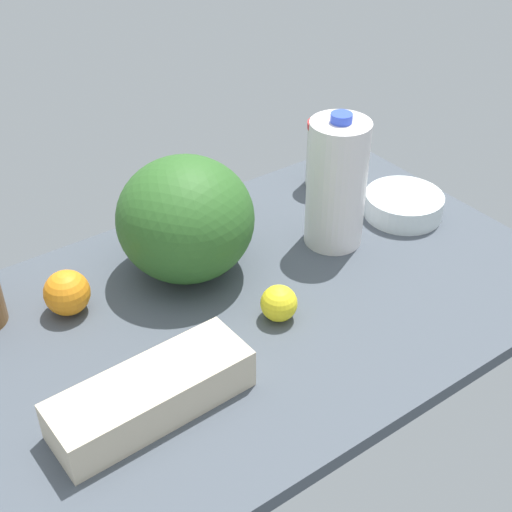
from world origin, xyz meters
The scene contains 8 objects.
countertop centered at (0.00, 0.00, 1.50)cm, with size 120.00×76.00×3.00cm, color #454D56.
milk_jug centered at (-25.06, -6.47, 16.94)cm, with size 12.37×12.37×29.46cm.
egg_carton centered at (30.17, 13.58, 6.70)cm, with size 33.09×11.22×7.40cm, color beige.
watermelon centered at (5.81, -15.39, 15.33)cm, with size 27.00×27.00×24.65cm, color #2F6326.
mixing_bowl centered at (-44.61, -4.76, 5.60)cm, with size 17.65×17.65×5.21cm, color silver.
tumbler_cup centered at (-38.88, -26.17, 11.19)cm, with size 8.70×8.70×16.30cm.
lemon_loose centered at (-0.30, 7.22, 6.47)cm, with size 6.94×6.94×6.94cm, color yellow.
orange_near_front centered at (30.81, -17.50, 7.35)cm, with size 8.70×8.70×8.70cm, color orange.
Camera 1 is at (62.72, 86.90, 90.58)cm, focal length 50.00 mm.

